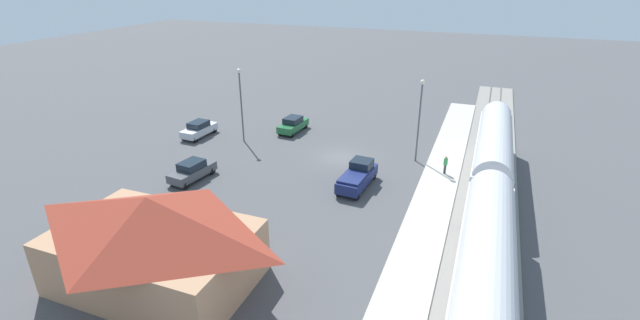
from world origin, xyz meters
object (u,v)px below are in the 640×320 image
object	(u,v)px
pickup_navy	(358,176)
station_building	(153,239)
sedan_silver	(199,129)
light_pole_lot_center	(241,97)
passenger_train	(484,271)
sedan_charcoal	(192,170)
light_pole_near_platform	(420,111)
pedestrian_on_platform	(445,164)
sedan_green	(293,124)

from	to	relation	value
pickup_navy	station_building	bearing A→B (deg)	65.54
station_building	sedan_silver	bearing A→B (deg)	-60.04
station_building	sedan_silver	xyz separation A→B (m)	(12.68, -22.00, -2.12)
light_pole_lot_center	sedan_silver	bearing A→B (deg)	5.07
passenger_train	light_pole_lot_center	world-z (taller)	light_pole_lot_center
sedan_charcoal	pickup_navy	world-z (taller)	pickup_navy
pickup_navy	light_pole_near_platform	world-z (taller)	light_pole_near_platform
pedestrian_on_platform	passenger_train	bearing A→B (deg)	102.30
station_building	light_pole_lot_center	bearing A→B (deg)	-72.08
station_building	light_pole_near_platform	distance (m)	26.41
passenger_train	pickup_navy	bearing A→B (deg)	-49.71
sedan_green	sedan_silver	world-z (taller)	same
sedan_green	sedan_silver	distance (m)	10.56
station_building	pickup_navy	xyz separation A→B (m)	(-7.48, -16.45, -1.97)
station_building	light_pole_near_platform	size ratio (longest dim) A/B	1.49
passenger_train	station_building	world-z (taller)	station_building
station_building	pedestrian_on_platform	xyz separation A→B (m)	(-14.25, -21.23, -1.72)
sedan_charcoal	light_pole_lot_center	bearing A→B (deg)	-86.52
light_pole_near_platform	sedan_charcoal	bearing A→B (deg)	32.41
passenger_train	pedestrian_on_platform	xyz separation A→B (m)	(3.75, -17.19, -1.58)
light_pole_near_platform	passenger_train	bearing A→B (deg)	108.96
light_pole_lot_center	light_pole_near_platform	bearing A→B (deg)	-175.83
sedan_green	sedan_silver	bearing A→B (deg)	29.73
pedestrian_on_platform	light_pole_near_platform	bearing A→B (deg)	-40.42
sedan_silver	light_pole_lot_center	distance (m)	6.81
sedan_green	light_pole_lot_center	size ratio (longest dim) A/B	0.58
station_building	sedan_charcoal	distance (m)	14.31
pickup_navy	light_pole_near_platform	bearing A→B (deg)	-116.73
sedan_silver	pickup_navy	bearing A→B (deg)	164.59
light_pole_near_platform	light_pole_lot_center	xyz separation A→B (m)	(18.47, 1.35, -0.08)
pedestrian_on_platform	sedan_silver	bearing A→B (deg)	-1.64
sedan_silver	pedestrian_on_platform	bearing A→B (deg)	178.36
pickup_navy	pedestrian_on_platform	bearing A→B (deg)	-144.75
station_building	pickup_navy	size ratio (longest dim) A/B	2.18
passenger_train	light_pole_near_platform	size ratio (longest dim) A/B	6.35
pickup_navy	light_pole_lot_center	bearing A→B (deg)	-22.26
station_building	sedan_green	bearing A→B (deg)	-82.65
station_building	passenger_train	bearing A→B (deg)	-167.35
station_building	sedan_green	distance (m)	27.54
sedan_charcoal	light_pole_lot_center	size ratio (longest dim) A/B	0.59
passenger_train	light_pole_near_platform	bearing A→B (deg)	-71.04
passenger_train	sedan_silver	bearing A→B (deg)	-30.35
pedestrian_on_platform	sedan_silver	size ratio (longest dim) A/B	0.37
pedestrian_on_platform	sedan_silver	world-z (taller)	pedestrian_on_platform
sedan_charcoal	sedan_silver	world-z (taller)	same
light_pole_near_platform	sedan_silver	bearing A→B (deg)	4.37
pedestrian_on_platform	pickup_navy	distance (m)	8.29
station_building	sedan_silver	world-z (taller)	station_building
pedestrian_on_platform	station_building	bearing A→B (deg)	56.13
pickup_navy	sedan_silver	world-z (taller)	pickup_navy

